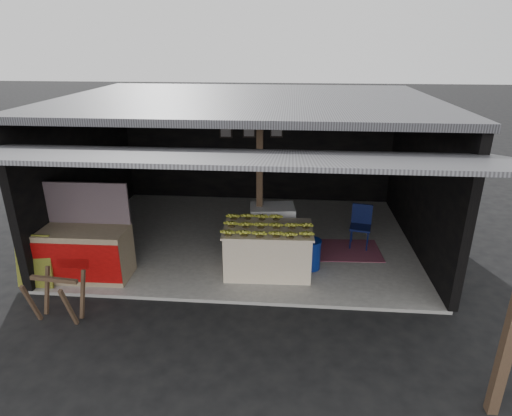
# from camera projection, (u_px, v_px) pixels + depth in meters

# --- Properties ---
(ground) EXTENTS (80.00, 80.00, 0.00)m
(ground) POSITION_uv_depth(u_px,v_px,m) (232.00, 304.00, 7.01)
(ground) COLOR black
(ground) RESTS_ON ground
(concrete_slab) EXTENTS (7.00, 5.00, 0.06)m
(concrete_slab) POSITION_uv_depth(u_px,v_px,m) (248.00, 238.00, 9.32)
(concrete_slab) COLOR gray
(concrete_slab) RESTS_ON ground
(shophouse) EXTENTS (7.40, 7.29, 3.02)m
(shophouse) POSITION_uv_depth(u_px,v_px,m) (249.00, 141.00, 8.86)
(shophouse) COLOR black
(shophouse) RESTS_ON ground
(banana_table) EXTENTS (1.61, 1.02, 0.87)m
(banana_table) POSITION_uv_depth(u_px,v_px,m) (268.00, 250.00, 7.74)
(banana_table) COLOR silver
(banana_table) RESTS_ON concrete_slab
(banana_pile) EXTENTS (1.49, 0.92, 0.17)m
(banana_pile) POSITION_uv_depth(u_px,v_px,m) (268.00, 224.00, 7.55)
(banana_pile) COLOR yellow
(banana_pile) RESTS_ON banana_table
(white_crate) EXTENTS (0.92, 0.68, 0.96)m
(white_crate) POSITION_uv_depth(u_px,v_px,m) (272.00, 229.00, 8.52)
(white_crate) COLOR white
(white_crate) RESTS_ON concrete_slab
(neighbor_stall) EXTENTS (1.64, 0.76, 1.68)m
(neighbor_stall) POSITION_uv_depth(u_px,v_px,m) (83.00, 251.00, 7.56)
(neighbor_stall) COLOR #998466
(neighbor_stall) RESTS_ON concrete_slab
(green_signboard) EXTENTS (0.63, 0.20, 0.94)m
(green_signboard) POSITION_uv_depth(u_px,v_px,m) (34.00, 261.00, 7.27)
(green_signboard) COLOR black
(green_signboard) RESTS_ON concrete_slab
(sawhorse) EXTENTS (0.76, 0.71, 0.74)m
(sawhorse) POSITION_uv_depth(u_px,v_px,m) (57.00, 294.00, 6.45)
(sawhorse) COLOR #4E3727
(sawhorse) RESTS_ON ground
(water_barrel) EXTENTS (0.37, 0.37, 0.54)m
(water_barrel) POSITION_uv_depth(u_px,v_px,m) (311.00, 255.00, 7.92)
(water_barrel) COLOR navy
(water_barrel) RESTS_ON concrete_slab
(plastic_chair) EXTENTS (0.49, 0.49, 0.87)m
(plastic_chair) POSITION_uv_depth(u_px,v_px,m) (361.00, 222.00, 8.74)
(plastic_chair) COLOR #0B123D
(plastic_chair) RESTS_ON concrete_slab
(magenta_rug) EXTENTS (1.55, 1.07, 0.01)m
(magenta_rug) POSITION_uv_depth(u_px,v_px,m) (343.00, 250.00, 8.68)
(magenta_rug) COLOR maroon
(magenta_rug) RESTS_ON concrete_slab
(picture_frames) EXTENTS (1.62, 0.04, 0.46)m
(picture_frames) POSITION_uv_depth(u_px,v_px,m) (250.00, 129.00, 10.86)
(picture_frames) COLOR black
(picture_frames) RESTS_ON shophouse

